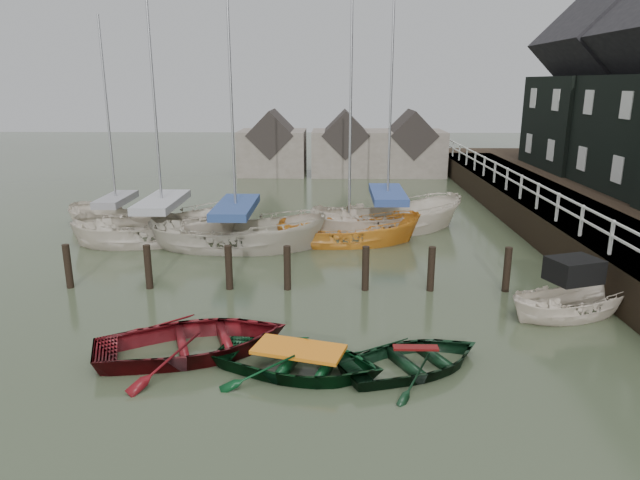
{
  "coord_description": "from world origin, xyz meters",
  "views": [
    {
      "loc": [
        0.19,
        -13.57,
        6.2
      ],
      "look_at": [
        -0.21,
        3.7,
        1.4
      ],
      "focal_mm": 32.0,
      "sensor_mm": 36.0,
      "label": 1
    }
  ],
  "objects_px": {
    "rowboat_red": "(195,353)",
    "sailboat_a": "(165,239)",
    "sailboat_e": "(118,226)",
    "motorboat": "(572,311)",
    "rowboat_dkgreen": "(415,369)",
    "sailboat_c": "(349,242)",
    "sailboat_d": "(387,229)",
    "rowboat_green": "(299,371)",
    "sailboat_b": "(237,246)"
  },
  "relations": [
    {
      "from": "sailboat_e",
      "to": "sailboat_a",
      "type": "bearing_deg",
      "value": -105.18
    },
    {
      "from": "rowboat_red",
      "to": "rowboat_dkgreen",
      "type": "distance_m",
      "value": 5.14
    },
    {
      "from": "sailboat_a",
      "to": "sailboat_d",
      "type": "relative_size",
      "value": 0.93
    },
    {
      "from": "motorboat",
      "to": "sailboat_d",
      "type": "relative_size",
      "value": 0.32
    },
    {
      "from": "sailboat_a",
      "to": "sailboat_b",
      "type": "bearing_deg",
      "value": -121.33
    },
    {
      "from": "motorboat",
      "to": "sailboat_e",
      "type": "relative_size",
      "value": 0.42
    },
    {
      "from": "rowboat_red",
      "to": "rowboat_dkgreen",
      "type": "bearing_deg",
      "value": -116.61
    },
    {
      "from": "motorboat",
      "to": "sailboat_b",
      "type": "height_order",
      "value": "sailboat_b"
    },
    {
      "from": "rowboat_red",
      "to": "sailboat_d",
      "type": "distance_m",
      "value": 12.94
    },
    {
      "from": "sailboat_a",
      "to": "sailboat_e",
      "type": "height_order",
      "value": "sailboat_a"
    },
    {
      "from": "sailboat_d",
      "to": "sailboat_e",
      "type": "relative_size",
      "value": 1.31
    },
    {
      "from": "sailboat_a",
      "to": "sailboat_c",
      "type": "bearing_deg",
      "value": -106.24
    },
    {
      "from": "rowboat_green",
      "to": "sailboat_b",
      "type": "xyz_separation_m",
      "value": [
        -2.98,
        9.78,
        0.06
      ]
    },
    {
      "from": "rowboat_green",
      "to": "sailboat_d",
      "type": "height_order",
      "value": "sailboat_d"
    },
    {
      "from": "rowboat_dkgreen",
      "to": "motorboat",
      "type": "bearing_deg",
      "value": -82.48
    },
    {
      "from": "rowboat_green",
      "to": "sailboat_c",
      "type": "distance_m",
      "value": 10.64
    },
    {
      "from": "rowboat_green",
      "to": "rowboat_dkgreen",
      "type": "distance_m",
      "value": 2.59
    },
    {
      "from": "sailboat_d",
      "to": "sailboat_e",
      "type": "distance_m",
      "value": 11.83
    },
    {
      "from": "motorboat",
      "to": "sailboat_c",
      "type": "distance_m",
      "value": 9.33
    },
    {
      "from": "rowboat_red",
      "to": "sailboat_a",
      "type": "distance_m",
      "value": 10.49
    },
    {
      "from": "sailboat_c",
      "to": "rowboat_dkgreen",
      "type": "bearing_deg",
      "value": -178.84
    },
    {
      "from": "rowboat_red",
      "to": "rowboat_dkgreen",
      "type": "relative_size",
      "value": 1.3
    },
    {
      "from": "rowboat_red",
      "to": "sailboat_c",
      "type": "distance_m",
      "value": 10.49
    },
    {
      "from": "rowboat_dkgreen",
      "to": "sailboat_d",
      "type": "relative_size",
      "value": 0.27
    },
    {
      "from": "sailboat_b",
      "to": "rowboat_red",
      "type": "bearing_deg",
      "value": -173.48
    },
    {
      "from": "rowboat_red",
      "to": "sailboat_a",
      "type": "height_order",
      "value": "sailboat_a"
    },
    {
      "from": "motorboat",
      "to": "sailboat_a",
      "type": "height_order",
      "value": "sailboat_a"
    },
    {
      "from": "sailboat_c",
      "to": "sailboat_d",
      "type": "xyz_separation_m",
      "value": [
        1.68,
        1.93,
        0.05
      ]
    },
    {
      "from": "sailboat_d",
      "to": "sailboat_c",
      "type": "bearing_deg",
      "value": 121.56
    },
    {
      "from": "motorboat",
      "to": "sailboat_e",
      "type": "bearing_deg",
      "value": 40.04
    },
    {
      "from": "rowboat_red",
      "to": "sailboat_d",
      "type": "xyz_separation_m",
      "value": [
        5.58,
        11.67,
        0.06
      ]
    },
    {
      "from": "rowboat_green",
      "to": "sailboat_a",
      "type": "distance_m",
      "value": 12.28
    },
    {
      "from": "sailboat_a",
      "to": "sailboat_e",
      "type": "xyz_separation_m",
      "value": [
        -2.69,
        2.18,
        0.01
      ]
    },
    {
      "from": "rowboat_red",
      "to": "rowboat_green",
      "type": "distance_m",
      "value": 2.64
    },
    {
      "from": "motorboat",
      "to": "sailboat_b",
      "type": "relative_size",
      "value": 0.37
    },
    {
      "from": "sailboat_b",
      "to": "motorboat",
      "type": "bearing_deg",
      "value": -118.25
    },
    {
      "from": "rowboat_red",
      "to": "sailboat_a",
      "type": "bearing_deg",
      "value": 0.25
    },
    {
      "from": "sailboat_e",
      "to": "motorboat",
      "type": "bearing_deg",
      "value": -96.59
    },
    {
      "from": "rowboat_dkgreen",
      "to": "sailboat_e",
      "type": "relative_size",
      "value": 0.35
    },
    {
      "from": "sailboat_c",
      "to": "rowboat_green",
      "type": "bearing_deg",
      "value": 167.07
    },
    {
      "from": "sailboat_d",
      "to": "rowboat_green",
      "type": "bearing_deg",
      "value": 148.85
    },
    {
      "from": "rowboat_red",
      "to": "sailboat_c",
      "type": "relative_size",
      "value": 0.42
    },
    {
      "from": "rowboat_green",
      "to": "sailboat_d",
      "type": "xyz_separation_m",
      "value": [
        3.06,
        12.48,
        0.06
      ]
    },
    {
      "from": "sailboat_e",
      "to": "rowboat_dkgreen",
      "type": "bearing_deg",
      "value": -114.26
    },
    {
      "from": "motorboat",
      "to": "sailboat_c",
      "type": "xyz_separation_m",
      "value": [
        -5.97,
        7.17,
        -0.1
      ]
    },
    {
      "from": "rowboat_green",
      "to": "motorboat",
      "type": "height_order",
      "value": "motorboat"
    },
    {
      "from": "rowboat_dkgreen",
      "to": "sailboat_a",
      "type": "distance_m",
      "value": 13.61
    },
    {
      "from": "sailboat_b",
      "to": "sailboat_e",
      "type": "xyz_separation_m",
      "value": [
        -5.79,
        3.07,
        0.01
      ]
    },
    {
      "from": "sailboat_b",
      "to": "sailboat_d",
      "type": "height_order",
      "value": "sailboat_d"
    },
    {
      "from": "rowboat_dkgreen",
      "to": "motorboat",
      "type": "height_order",
      "value": "motorboat"
    }
  ]
}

